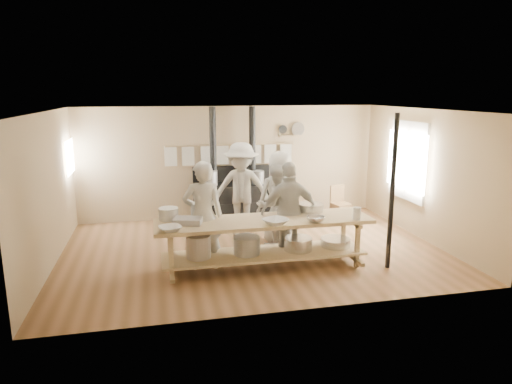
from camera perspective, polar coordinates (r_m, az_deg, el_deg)
ground at (r=8.68m, az=-0.39°, el=-7.25°), size 7.00×7.00×0.00m
room_shell at (r=8.27m, az=-0.40°, el=3.39°), size 7.00×7.00×7.00m
window_right at (r=10.13m, az=18.46°, el=3.73°), size 0.09×1.50×1.65m
left_opening at (r=10.22m, az=-22.24°, el=4.08°), size 0.00×0.90×0.90m
stove at (r=10.53m, az=-2.84°, el=-0.76°), size 1.90×0.75×2.60m
towel_rail at (r=10.62m, az=-3.13°, el=5.01°), size 3.00×0.04×0.47m
back_wall_shelf at (r=10.93m, az=4.47°, el=7.59°), size 0.63×0.14×0.32m
prep_table at (r=7.68m, az=0.96°, el=-5.82°), size 3.60×0.90×0.85m
support_post at (r=7.80m, az=16.66°, el=-0.11°), size 0.08×0.08×2.60m
cook_far_left at (r=7.62m, az=-6.65°, el=-2.93°), size 0.67×0.44×1.83m
cook_left at (r=8.76m, az=2.42°, el=-1.66°), size 0.89×0.77×1.58m
cook_center at (r=8.92m, az=3.00°, el=-0.65°), size 0.92×0.63×1.81m
cook_right at (r=7.97m, az=4.22°, el=-2.48°), size 1.03×0.44×1.75m
cook_by_window at (r=9.40m, az=-1.84°, el=0.38°), size 1.39×1.05×1.92m
chair at (r=10.73m, az=10.51°, el=-2.25°), size 0.46×0.46×0.81m
bowl_white_a at (r=7.06m, az=-10.69°, el=-4.53°), size 0.42×0.42×0.08m
bowl_steel_a at (r=7.69m, az=-10.87°, el=-3.09°), size 0.39×0.39×0.09m
bowl_white_b at (r=7.29m, az=2.45°, el=-3.73°), size 0.53×0.53×0.10m
bowl_steel_b at (r=7.48m, az=7.47°, el=-3.39°), size 0.33×0.33×0.09m
roasting_pan at (r=7.40m, az=-8.54°, el=-3.59°), size 0.51×0.41×0.10m
mixing_bowl_large at (r=8.12m, az=6.85°, el=-1.93°), size 0.59×0.59×0.14m
bucket_galv at (r=7.70m, az=-7.12°, el=-2.30°), size 0.32×0.32×0.26m
deep_bowl_enamel at (r=7.68m, az=-10.88°, el=-2.69°), size 0.42×0.42×0.20m
pitcher at (r=7.74m, az=12.49°, el=-2.63°), size 0.15×0.15×0.21m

